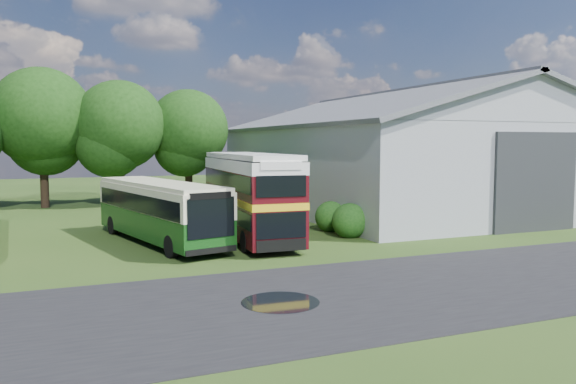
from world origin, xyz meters
name	(u,v)px	position (x,y,z in m)	size (l,w,h in m)	color
ground	(289,275)	(0.00, 0.00, 0.00)	(120.00, 120.00, 0.00)	#203912
asphalt_road	(415,287)	(3.00, -3.00, 0.00)	(60.00, 8.00, 0.02)	black
puddle	(280,303)	(-1.50, -3.00, 0.00)	(2.20, 2.20, 0.01)	black
storage_shed	(400,147)	(15.00, 15.98, 4.17)	(18.80, 24.80, 8.15)	gray
tree_mid	(42,118)	(-8.00, 24.80, 6.18)	(6.80, 6.80, 9.60)	black
tree_right_a	(120,125)	(-3.00, 23.80, 5.69)	(6.26, 6.26, 8.83)	black
tree_right_b	(188,130)	(2.00, 24.60, 5.44)	(5.98, 5.98, 8.45)	black
shrub_front	(350,237)	(5.60, 6.00, 0.00)	(1.70, 1.70, 1.70)	#194714
shrub_mid	(331,231)	(5.60, 8.00, 0.00)	(1.60, 1.60, 1.60)	#194714
bus_green_single	(160,210)	(-2.96, 7.96, 1.45)	(4.45, 10.14, 2.73)	black
bus_maroon_double	(250,197)	(1.03, 7.23, 1.98)	(2.86, 9.36, 3.97)	black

